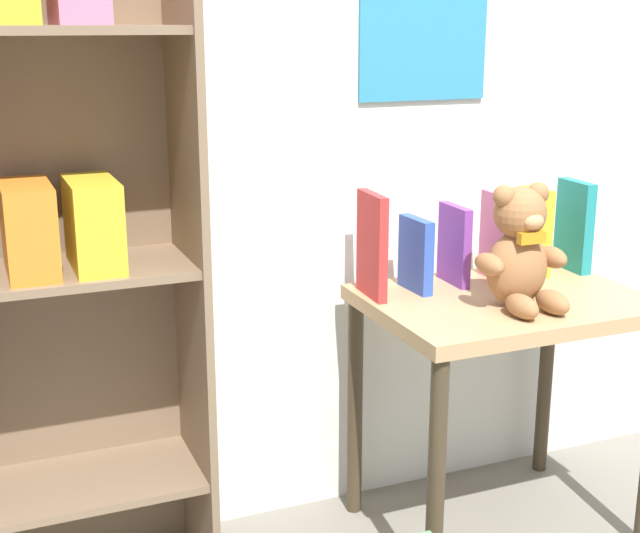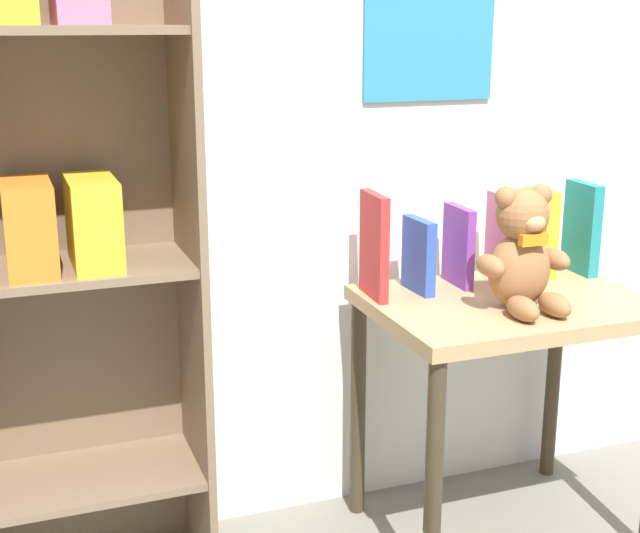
% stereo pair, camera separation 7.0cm
% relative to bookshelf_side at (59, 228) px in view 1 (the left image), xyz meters
% --- Properties ---
extents(wall_back, '(4.80, 0.07, 2.50)m').
position_rel_bookshelf_side_xyz_m(wall_back, '(0.93, 0.16, 0.39)').
color(wall_back, silver).
rests_on(wall_back, ground_plane).
extents(bookshelf_side, '(0.56, 0.30, 1.54)m').
position_rel_bookshelf_side_xyz_m(bookshelf_side, '(0.00, 0.00, 0.00)').
color(bookshelf_side, '#7F664C').
rests_on(bookshelf_side, ground_plane).
extents(display_table, '(0.66, 0.49, 0.63)m').
position_rel_bookshelf_side_xyz_m(display_table, '(1.02, -0.16, -0.32)').
color(display_table, tan).
rests_on(display_table, ground_plane).
extents(teddy_bear, '(0.22, 0.20, 0.29)m').
position_rel_bookshelf_side_xyz_m(teddy_bear, '(1.00, -0.23, -0.09)').
color(teddy_bear, '#99663D').
rests_on(teddy_bear, display_table).
extents(book_standing_red, '(0.03, 0.14, 0.25)m').
position_rel_bookshelf_side_xyz_m(book_standing_red, '(0.72, -0.03, -0.10)').
color(book_standing_red, red).
rests_on(book_standing_red, display_table).
extents(book_standing_blue, '(0.03, 0.13, 0.18)m').
position_rel_bookshelf_side_xyz_m(book_standing_blue, '(0.84, -0.03, -0.13)').
color(book_standing_blue, '#2D51B7').
rests_on(book_standing_blue, display_table).
extents(book_standing_purple, '(0.03, 0.13, 0.20)m').
position_rel_bookshelf_side_xyz_m(book_standing_purple, '(0.96, -0.01, -0.13)').
color(book_standing_purple, purple).
rests_on(book_standing_purple, display_table).
extents(book_standing_pink, '(0.02, 0.11, 0.23)m').
position_rel_bookshelf_side_xyz_m(book_standing_pink, '(1.08, -0.01, -0.11)').
color(book_standing_pink, '#D17093').
rests_on(book_standing_pink, display_table).
extents(book_standing_yellow, '(0.04, 0.11, 0.23)m').
position_rel_bookshelf_side_xyz_m(book_standing_yellow, '(1.20, -0.01, -0.11)').
color(book_standing_yellow, gold).
rests_on(book_standing_yellow, display_table).
extents(book_standing_teal, '(0.03, 0.13, 0.24)m').
position_rel_bookshelf_side_xyz_m(book_standing_teal, '(1.32, -0.02, -0.11)').
color(book_standing_teal, teal).
rests_on(book_standing_teal, display_table).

